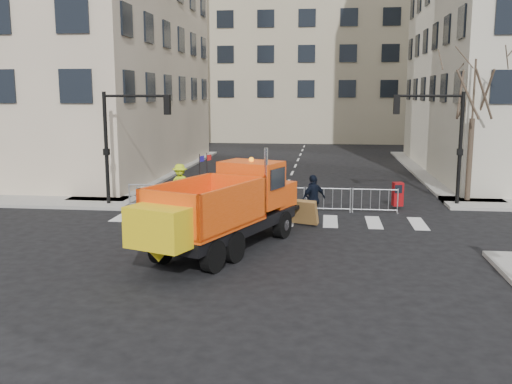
# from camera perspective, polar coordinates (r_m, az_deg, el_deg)

# --- Properties ---
(ground) EXTENTS (120.00, 120.00, 0.00)m
(ground) POSITION_cam_1_polar(r_m,az_deg,el_deg) (19.03, -0.07, -6.38)
(ground) COLOR black
(ground) RESTS_ON ground
(sidewalk_back) EXTENTS (64.00, 5.00, 0.15)m
(sidewalk_back) POSITION_cam_1_polar(r_m,az_deg,el_deg) (27.24, 2.15, -1.26)
(sidewalk_back) COLOR gray
(sidewalk_back) RESTS_ON ground
(building_far) EXTENTS (30.00, 18.00, 24.00)m
(building_far) POSITION_cam_1_polar(r_m,az_deg,el_deg) (70.49, 5.39, 15.23)
(building_far) COLOR tan
(building_far) RESTS_ON ground
(traffic_light_left) EXTENTS (0.18, 0.18, 5.40)m
(traffic_light_left) POSITION_cam_1_polar(r_m,az_deg,el_deg) (27.74, -14.74, 4.10)
(traffic_light_left) COLOR black
(traffic_light_left) RESTS_ON ground
(traffic_light_right) EXTENTS (0.18, 0.18, 5.40)m
(traffic_light_right) POSITION_cam_1_polar(r_m,az_deg,el_deg) (28.44, 19.74, 3.98)
(traffic_light_right) COLOR black
(traffic_light_right) RESTS_ON ground
(crowd_barriers) EXTENTS (12.60, 0.60, 1.10)m
(crowd_barriers) POSITION_cam_1_polar(r_m,az_deg,el_deg) (26.34, 0.37, -0.59)
(crowd_barriers) COLOR #9EA0A5
(crowd_barriers) RESTS_ON ground
(street_tree) EXTENTS (3.00, 3.00, 7.50)m
(street_tree) POSITION_cam_1_polar(r_m,az_deg,el_deg) (29.50, 20.77, 6.16)
(street_tree) COLOR #382B21
(street_tree) RESTS_ON ground
(plow_truck) EXTENTS (5.48, 9.20, 3.47)m
(plow_truck) POSITION_cam_1_polar(r_m,az_deg,el_deg) (19.24, -3.27, -1.48)
(plow_truck) COLOR black
(plow_truck) RESTS_ON ground
(cop_a) EXTENTS (0.68, 0.56, 1.59)m
(cop_a) POSITION_cam_1_polar(r_m,az_deg,el_deg) (24.49, 5.52, -0.85)
(cop_a) COLOR black
(cop_a) RESTS_ON ground
(cop_b) EXTENTS (0.89, 0.76, 1.62)m
(cop_b) POSITION_cam_1_polar(r_m,az_deg,el_deg) (24.61, 2.42, -0.72)
(cop_b) COLOR black
(cop_b) RESTS_ON ground
(cop_c) EXTENTS (1.23, 1.16, 2.04)m
(cop_c) POSITION_cam_1_polar(r_m,az_deg,el_deg) (23.57, 5.77, -0.72)
(cop_c) COLOR black
(cop_c) RESTS_ON ground
(worker) EXTENTS (1.27, 0.77, 1.91)m
(worker) POSITION_cam_1_polar(r_m,az_deg,el_deg) (26.99, -7.60, 0.78)
(worker) COLOR #BCD619
(worker) RESTS_ON sidewalk_back
(newspaper_box) EXTENTS (0.52, 0.48, 1.10)m
(newspaper_box) POSITION_cam_1_polar(r_m,az_deg,el_deg) (27.26, 13.98, -0.21)
(newspaper_box) COLOR maroon
(newspaper_box) RESTS_ON sidewalk_back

